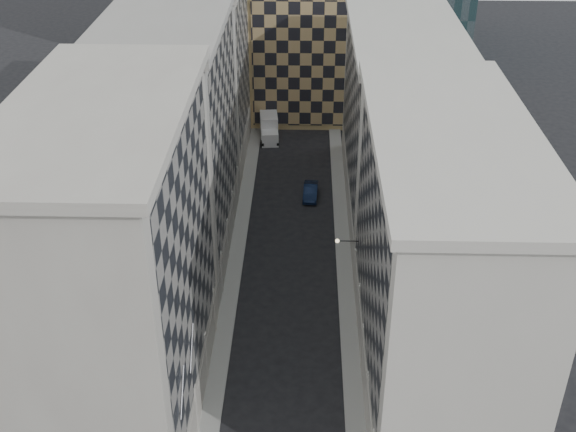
# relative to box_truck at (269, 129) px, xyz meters

# --- Properties ---
(sidewalk_west) EXTENTS (1.50, 100.00, 0.15)m
(sidewalk_west) POSITION_rel_box_truck_xyz_m (-1.87, -28.27, -1.23)
(sidewalk_west) COLOR gray
(sidewalk_west) RESTS_ON ground
(sidewalk_east) EXTENTS (1.50, 100.00, 0.15)m
(sidewalk_east) POSITION_rel_box_truck_xyz_m (8.63, -28.27, -1.23)
(sidewalk_east) COLOR gray
(sidewalk_east) RESTS_ON ground
(bldg_left_a) EXTENTS (10.80, 22.80, 23.70)m
(bldg_left_a) POSITION_rel_box_truck_xyz_m (-7.50, -47.27, 10.52)
(bldg_left_a) COLOR #A49D93
(bldg_left_a) RESTS_ON ground
(bldg_left_b) EXTENTS (10.80, 22.80, 22.70)m
(bldg_left_b) POSITION_rel_box_truck_xyz_m (-7.50, -25.27, 10.02)
(bldg_left_b) COLOR gray
(bldg_left_b) RESTS_ON ground
(bldg_left_c) EXTENTS (10.80, 22.80, 21.70)m
(bldg_left_c) POSITION_rel_box_truck_xyz_m (-7.50, -3.27, 9.52)
(bldg_left_c) COLOR #A49D93
(bldg_left_c) RESTS_ON ground
(bldg_right_a) EXTENTS (10.80, 26.80, 20.70)m
(bldg_right_a) POSITION_rel_box_truck_xyz_m (14.26, -43.27, 9.02)
(bldg_right_a) COLOR beige
(bldg_right_a) RESTS_ON ground
(bldg_right_b) EXTENTS (10.80, 28.80, 19.70)m
(bldg_right_b) POSITION_rel_box_truck_xyz_m (14.27, -16.27, 8.55)
(bldg_right_b) COLOR beige
(bldg_right_b) RESTS_ON ground
(tan_block) EXTENTS (16.80, 14.80, 18.80)m
(tan_block) POSITION_rel_box_truck_xyz_m (5.38, 9.63, 8.13)
(tan_block) COLOR tan
(tan_block) RESTS_ON ground
(flagpoles_left) EXTENTS (0.10, 6.33, 2.33)m
(flagpoles_left) POSITION_rel_box_truck_xyz_m (-2.52, -52.27, 6.70)
(flagpoles_left) COLOR gray
(flagpoles_left) RESTS_ON ground
(bracket_lamp) EXTENTS (1.98, 0.36, 0.36)m
(bracket_lamp) POSITION_rel_box_truck_xyz_m (7.76, -34.27, 4.90)
(bracket_lamp) COLOR black
(bracket_lamp) RESTS_ON ground
(box_truck) EXTENTS (2.72, 5.63, 2.99)m
(box_truck) POSITION_rel_box_truck_xyz_m (0.00, 0.00, 0.00)
(box_truck) COLOR silver
(box_truck) RESTS_ON ground
(dark_car) EXTENTS (1.75, 4.46, 1.45)m
(dark_car) POSITION_rel_box_truck_xyz_m (5.38, -15.65, -0.58)
(dark_car) COLOR #0F1C3A
(dark_car) RESTS_ON ground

